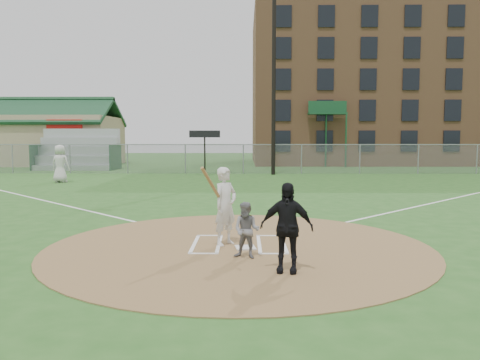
{
  "coord_description": "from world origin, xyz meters",
  "views": [
    {
      "loc": [
        0.14,
        -10.16,
        2.36
      ],
      "look_at": [
        0.0,
        2.0,
        1.3
      ],
      "focal_mm": 35.0,
      "sensor_mm": 36.0,
      "label": 1
    }
  ],
  "objects_px": {
    "umpire": "(287,227)",
    "ondeck_player": "(60,164)",
    "home_plate": "(245,247)",
    "batter_at_plate": "(225,206)",
    "catcher": "(247,230)"
  },
  "relations": [
    {
      "from": "umpire",
      "to": "ondeck_player",
      "type": "height_order",
      "value": "ondeck_player"
    },
    {
      "from": "home_plate",
      "to": "ondeck_player",
      "type": "height_order",
      "value": "ondeck_player"
    },
    {
      "from": "batter_at_plate",
      "to": "umpire",
      "type": "bearing_deg",
      "value": -61.23
    },
    {
      "from": "ondeck_player",
      "to": "batter_at_plate",
      "type": "xyz_separation_m",
      "value": [
        9.68,
        -15.13,
        -0.14
      ]
    },
    {
      "from": "ondeck_player",
      "to": "umpire",
      "type": "bearing_deg",
      "value": 130.18
    },
    {
      "from": "umpire",
      "to": "batter_at_plate",
      "type": "xyz_separation_m",
      "value": [
        -1.17,
        2.13,
        0.07
      ]
    },
    {
      "from": "home_plate",
      "to": "umpire",
      "type": "distance_m",
      "value": 2.09
    },
    {
      "from": "umpire",
      "to": "ondeck_player",
      "type": "bearing_deg",
      "value": 132.08
    },
    {
      "from": "ondeck_player",
      "to": "catcher",
      "type": "bearing_deg",
      "value": 129.93
    },
    {
      "from": "home_plate",
      "to": "ondeck_player",
      "type": "relative_size",
      "value": 0.2
    },
    {
      "from": "umpire",
      "to": "catcher",
      "type": "bearing_deg",
      "value": 136.21
    },
    {
      "from": "umpire",
      "to": "batter_at_plate",
      "type": "bearing_deg",
      "value": 128.7
    },
    {
      "from": "catcher",
      "to": "ondeck_player",
      "type": "distance_m",
      "value": 19.21
    },
    {
      "from": "ondeck_player",
      "to": "home_plate",
      "type": "bearing_deg",
      "value": 131.24
    },
    {
      "from": "catcher",
      "to": "umpire",
      "type": "bearing_deg",
      "value": -34.95
    }
  ]
}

